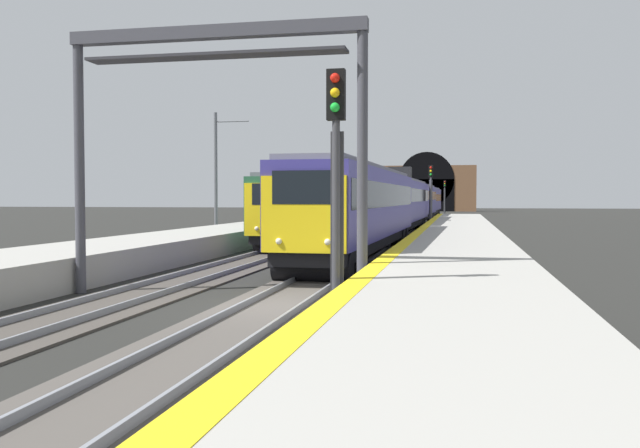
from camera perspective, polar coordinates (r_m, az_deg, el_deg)
ground_plane at (r=16.78m, az=-3.76°, el=-7.11°), size 320.00×320.00×0.00m
platform_right at (r=16.11m, az=11.12°, el=-5.72°), size 112.00×4.29×1.01m
platform_right_edge_strip at (r=16.18m, az=4.39°, el=-3.84°), size 112.00×0.50×0.01m
track_main_line at (r=16.78m, az=-3.76°, el=-6.97°), size 160.00×2.88×0.21m
track_adjacent_line at (r=18.35m, az=-16.65°, el=-6.27°), size 160.00×2.78×0.21m
train_main_approaching at (r=60.70m, az=7.54°, el=1.87°), size 81.82×3.21×4.98m
train_adjacent_platform at (r=52.03m, az=2.15°, el=1.72°), size 42.14×3.28×3.91m
railway_signal_near at (r=14.13m, az=1.36°, el=4.34°), size 0.39×0.38×5.38m
railway_signal_mid at (r=59.56m, az=9.29°, el=2.79°), size 0.39×0.38×5.51m
railway_signal_far at (r=112.01m, az=10.43°, el=2.51°), size 0.39×0.38×5.48m
overhead_signal_gantry at (r=18.83m, az=-8.89°, el=10.67°), size 0.70×8.36×7.35m
tunnel_portal at (r=135.34m, az=8.96°, el=2.98°), size 2.42×19.06×11.63m
catenary_mast_near at (r=44.27m, az=-8.71°, el=4.15°), size 0.22×2.35×8.18m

